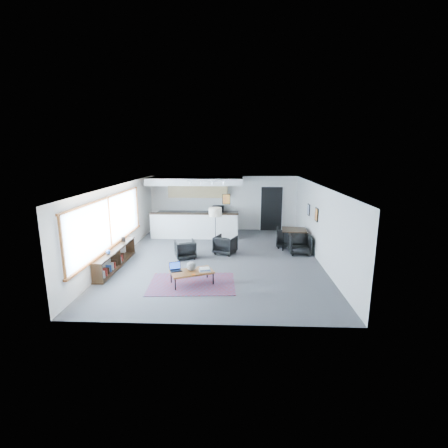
{
  "coord_description": "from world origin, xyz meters",
  "views": [
    {
      "loc": [
        0.67,
        -10.96,
        3.71
      ],
      "look_at": [
        0.2,
        0.4,
        1.18
      ],
      "focal_mm": 26.0,
      "sensor_mm": 36.0,
      "label": 1
    }
  ],
  "objects_px": {
    "armchair_right": "(225,244)",
    "dining_table": "(294,231)",
    "coffee_table": "(192,272)",
    "floor_lamp": "(215,214)",
    "microwave": "(218,208)",
    "laptop": "(175,268)",
    "armchair_left": "(185,248)",
    "book_stack": "(205,270)",
    "dining_chair_far": "(287,238)",
    "ceramic_pot": "(191,266)",
    "dining_chair_near": "(300,245)"
  },
  "relations": [
    {
      "from": "armchair_right",
      "to": "dining_table",
      "type": "relative_size",
      "value": 0.73
    },
    {
      "from": "book_stack",
      "to": "dining_chair_far",
      "type": "relative_size",
      "value": 0.52
    },
    {
      "from": "dining_table",
      "to": "dining_chair_near",
      "type": "xyz_separation_m",
      "value": [
        0.12,
        -0.67,
        -0.37
      ]
    },
    {
      "from": "coffee_table",
      "to": "microwave",
      "type": "bearing_deg",
      "value": 63.1
    },
    {
      "from": "coffee_table",
      "to": "armchair_left",
      "type": "bearing_deg",
      "value": 79.93
    },
    {
      "from": "floor_lamp",
      "to": "ceramic_pot",
      "type": "bearing_deg",
      "value": -98.96
    },
    {
      "from": "laptop",
      "to": "book_stack",
      "type": "xyz_separation_m",
      "value": [
        0.85,
        -0.03,
        -0.02
      ]
    },
    {
      "from": "ceramic_pot",
      "to": "floor_lamp",
      "type": "xyz_separation_m",
      "value": [
        0.48,
        3.07,
        0.95
      ]
    },
    {
      "from": "armchair_right",
      "to": "armchair_left",
      "type": "bearing_deg",
      "value": 44.65
    },
    {
      "from": "ceramic_pot",
      "to": "dining_table",
      "type": "xyz_separation_m",
      "value": [
        3.51,
        3.63,
        0.19
      ]
    },
    {
      "from": "laptop",
      "to": "armchair_right",
      "type": "xyz_separation_m",
      "value": [
        1.34,
        2.86,
        -0.08
      ]
    },
    {
      "from": "armchair_left",
      "to": "floor_lamp",
      "type": "height_order",
      "value": "floor_lamp"
    },
    {
      "from": "coffee_table",
      "to": "laptop",
      "type": "xyz_separation_m",
      "value": [
        -0.48,
        0.05,
        0.1
      ]
    },
    {
      "from": "floor_lamp",
      "to": "dining_chair_near",
      "type": "height_order",
      "value": "floor_lamp"
    },
    {
      "from": "microwave",
      "to": "laptop",
      "type": "bearing_deg",
      "value": -97.05
    },
    {
      "from": "microwave",
      "to": "dining_table",
      "type": "bearing_deg",
      "value": -40.84
    },
    {
      "from": "coffee_table",
      "to": "floor_lamp",
      "type": "height_order",
      "value": "floor_lamp"
    },
    {
      "from": "coffee_table",
      "to": "dining_chair_near",
      "type": "distance_m",
      "value": 4.69
    },
    {
      "from": "ceramic_pot",
      "to": "dining_chair_near",
      "type": "distance_m",
      "value": 4.68
    },
    {
      "from": "coffee_table",
      "to": "armchair_right",
      "type": "xyz_separation_m",
      "value": [
        0.85,
        2.91,
        0.01
      ]
    },
    {
      "from": "armchair_left",
      "to": "dining_table",
      "type": "xyz_separation_m",
      "value": [
        4.05,
        1.35,
        0.36
      ]
    },
    {
      "from": "floor_lamp",
      "to": "microwave",
      "type": "distance_m",
      "value": 3.34
    },
    {
      "from": "armchair_left",
      "to": "dining_chair_far",
      "type": "height_order",
      "value": "dining_chair_far"
    },
    {
      "from": "book_stack",
      "to": "dining_chair_near",
      "type": "bearing_deg",
      "value": 42.56
    },
    {
      "from": "armchair_left",
      "to": "dining_table",
      "type": "distance_m",
      "value": 4.29
    },
    {
      "from": "dining_chair_near",
      "to": "coffee_table",
      "type": "bearing_deg",
      "value": -140.47
    },
    {
      "from": "ceramic_pot",
      "to": "armchair_right",
      "type": "distance_m",
      "value": 3.0
    },
    {
      "from": "armchair_right",
      "to": "microwave",
      "type": "bearing_deg",
      "value": -60.22
    },
    {
      "from": "laptop",
      "to": "ceramic_pot",
      "type": "relative_size",
      "value": 1.49
    },
    {
      "from": "dining_chair_far",
      "to": "microwave",
      "type": "height_order",
      "value": "microwave"
    },
    {
      "from": "dining_chair_near",
      "to": "armchair_right",
      "type": "bearing_deg",
      "value": -178.37
    },
    {
      "from": "ceramic_pot",
      "to": "armchair_right",
      "type": "relative_size",
      "value": 0.36
    },
    {
      "from": "laptop",
      "to": "dining_table",
      "type": "xyz_separation_m",
      "value": [
        3.98,
        3.62,
        0.25
      ]
    },
    {
      "from": "laptop",
      "to": "dining_chair_near",
      "type": "distance_m",
      "value": 5.04
    },
    {
      "from": "dining_table",
      "to": "armchair_left",
      "type": "bearing_deg",
      "value": -161.6
    },
    {
      "from": "microwave",
      "to": "armchair_right",
      "type": "bearing_deg",
      "value": -81.62
    },
    {
      "from": "armchair_right",
      "to": "dining_chair_far",
      "type": "xyz_separation_m",
      "value": [
        2.42,
        0.97,
        -0.01
      ]
    },
    {
      "from": "coffee_table",
      "to": "laptop",
      "type": "bearing_deg",
      "value": 150.26
    },
    {
      "from": "laptop",
      "to": "microwave",
      "type": "xyz_separation_m",
      "value": [
        0.85,
        6.38,
        0.65
      ]
    },
    {
      "from": "ceramic_pot",
      "to": "armchair_left",
      "type": "distance_m",
      "value": 2.35
    },
    {
      "from": "armchair_left",
      "to": "microwave",
      "type": "distance_m",
      "value": 4.28
    },
    {
      "from": "armchair_left",
      "to": "armchair_right",
      "type": "relative_size",
      "value": 0.95
    },
    {
      "from": "dining_chair_far",
      "to": "ceramic_pot",
      "type": "bearing_deg",
      "value": 57.36
    },
    {
      "from": "armchair_right",
      "to": "floor_lamp",
      "type": "height_order",
      "value": "floor_lamp"
    },
    {
      "from": "floor_lamp",
      "to": "dining_chair_far",
      "type": "distance_m",
      "value": 3.11
    },
    {
      "from": "book_stack",
      "to": "armchair_left",
      "type": "bearing_deg",
      "value": 112.0
    },
    {
      "from": "laptop",
      "to": "floor_lamp",
      "type": "xyz_separation_m",
      "value": [
        0.95,
        3.06,
        1.02
      ]
    },
    {
      "from": "armchair_right",
      "to": "floor_lamp",
      "type": "bearing_deg",
      "value": -5.4
    },
    {
      "from": "coffee_table",
      "to": "microwave",
      "type": "xyz_separation_m",
      "value": [
        0.37,
        6.43,
        0.75
      ]
    },
    {
      "from": "laptop",
      "to": "book_stack",
      "type": "relative_size",
      "value": 1.07
    }
  ]
}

